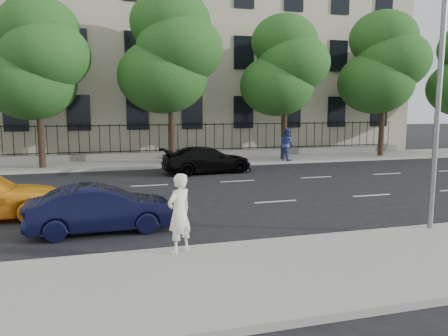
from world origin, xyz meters
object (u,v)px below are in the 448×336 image
(street_light, at_px, (428,40))
(navy_sedan, at_px, (102,209))
(black_sedan, at_px, (207,160))
(woman_near, at_px, (179,213))

(street_light, bearing_deg, navy_sedan, 166.69)
(street_light, xyz_separation_m, navy_sedan, (-8.52, 2.02, -4.50))
(street_light, distance_m, black_sedan, 12.85)
(black_sedan, bearing_deg, navy_sedan, 144.78)
(navy_sedan, relative_size, woman_near, 2.19)
(black_sedan, bearing_deg, woman_near, 157.14)
(navy_sedan, bearing_deg, street_light, -105.96)
(navy_sedan, distance_m, woman_near, 3.15)
(navy_sedan, height_order, black_sedan, black_sedan)
(street_light, height_order, black_sedan, street_light)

